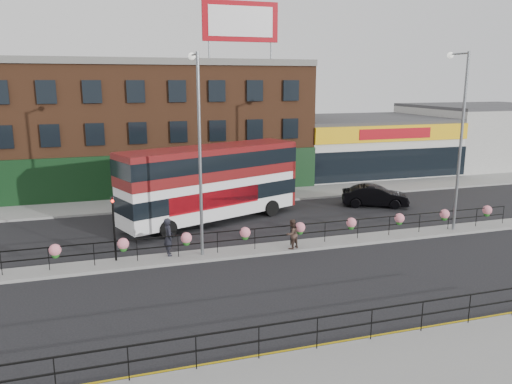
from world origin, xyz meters
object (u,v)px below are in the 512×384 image
object	(u,v)px
pedestrian_a	(169,237)
double_decker_bus	(212,176)
car	(375,196)
pedestrian_b	(292,234)
lamp_column_west	(198,138)
lamp_column_east	(459,126)

from	to	relation	value
pedestrian_a	double_decker_bus	bearing A→B (deg)	-33.00
car	pedestrian_b	world-z (taller)	pedestrian_b
pedestrian_a	pedestrian_b	world-z (taller)	pedestrian_a
pedestrian_a	pedestrian_b	xyz separation A→B (m)	(6.28, -0.92, -0.17)
double_decker_bus	pedestrian_b	size ratio (longest dim) A/B	7.63
car	pedestrian_a	distance (m)	16.66
lamp_column_west	lamp_column_east	xyz separation A→B (m)	(15.07, -0.10, 0.16)
pedestrian_a	lamp_column_east	bearing A→B (deg)	-93.15
lamp_column_west	lamp_column_east	distance (m)	15.07
double_decker_bus	car	bearing A→B (deg)	1.70
double_decker_bus	pedestrian_b	world-z (taller)	double_decker_bus
car	lamp_column_east	world-z (taller)	lamp_column_east
lamp_column_west	pedestrian_b	bearing A→B (deg)	-8.89
double_decker_bus	lamp_column_east	bearing A→B (deg)	-25.35
double_decker_bus	pedestrian_a	distance (m)	7.14
pedestrian_b	lamp_column_west	distance (m)	6.96
car	pedestrian_a	size ratio (longest dim) A/B	2.52
pedestrian_a	pedestrian_b	bearing A→B (deg)	-100.49
car	lamp_column_east	xyz separation A→B (m)	(1.25, -6.57, 5.45)
pedestrian_b	car	bearing A→B (deg)	-165.51
double_decker_bus	pedestrian_a	xyz separation A→B (m)	(-3.54, -5.93, -1.83)
pedestrian_b	lamp_column_east	xyz separation A→B (m)	(10.40, 0.63, 5.27)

